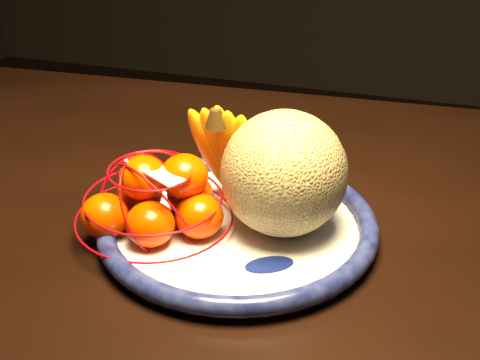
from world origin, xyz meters
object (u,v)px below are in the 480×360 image
(cantaloupe, at_px, (284,173))
(mandarin_bag, at_px, (158,200))
(dining_table, at_px, (279,293))
(fruit_bowl, at_px, (238,227))
(banana_bunch, at_px, (223,147))

(cantaloupe, xyz_separation_m, mandarin_bag, (-0.14, -0.04, -0.04))
(dining_table, relative_size, fruit_bowl, 4.68)
(cantaloupe, distance_m, banana_bunch, 0.09)
(fruit_bowl, xyz_separation_m, banana_bunch, (-0.03, 0.06, 0.07))
(fruit_bowl, xyz_separation_m, mandarin_bag, (-0.09, -0.02, 0.03))
(fruit_bowl, relative_size, cantaloupe, 2.28)
(dining_table, distance_m, cantaloupe, 0.16)
(dining_table, height_order, cantaloupe, cantaloupe)
(fruit_bowl, distance_m, cantaloupe, 0.09)
(fruit_bowl, bearing_deg, cantaloupe, 15.67)
(dining_table, distance_m, mandarin_bag, 0.19)
(fruit_bowl, height_order, mandarin_bag, mandarin_bag)
(cantaloupe, xyz_separation_m, banana_bunch, (-0.08, 0.04, 0.00))
(cantaloupe, height_order, banana_bunch, banana_bunch)
(dining_table, distance_m, banana_bunch, 0.19)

